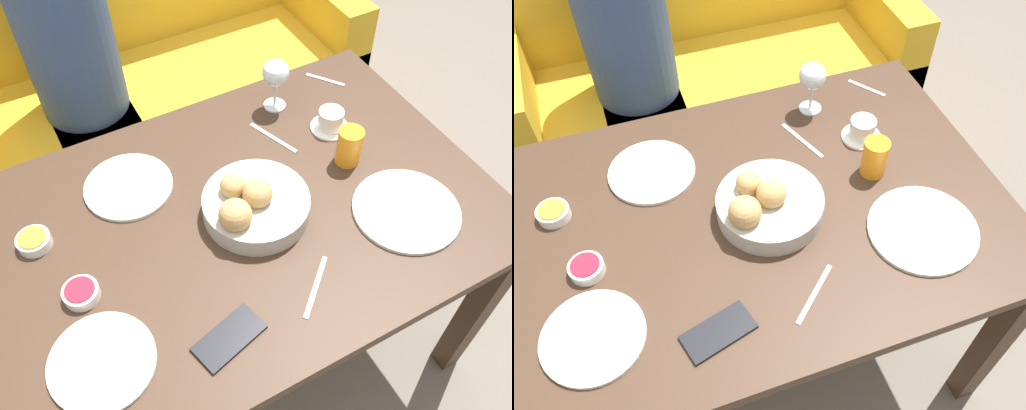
# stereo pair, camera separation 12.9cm
# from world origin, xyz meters

# --- Properties ---
(ground_plane) EXTENTS (10.00, 10.00, 0.00)m
(ground_plane) POSITION_xyz_m (0.00, 0.00, 0.00)
(ground_plane) COLOR #6B6056
(dining_table) EXTENTS (1.29, 0.85, 0.74)m
(dining_table) POSITION_xyz_m (0.00, 0.00, 0.64)
(dining_table) COLOR #3D281C
(dining_table) RESTS_ON ground_plane
(couch) EXTENTS (1.64, 0.70, 0.89)m
(couch) POSITION_xyz_m (0.17, 1.09, 0.32)
(couch) COLOR gold
(couch) RESTS_ON ground_plane
(seated_person) EXTENTS (0.31, 0.40, 1.23)m
(seated_person) POSITION_xyz_m (-0.14, 0.94, 0.54)
(seated_person) COLOR #23232D
(seated_person) RESTS_ON ground_plane
(bread_basket) EXTENTS (0.26, 0.26, 0.12)m
(bread_basket) POSITION_xyz_m (0.05, -0.02, 0.78)
(bread_basket) COLOR #B2ADA3
(bread_basket) RESTS_ON dining_table
(plate_near_left) EXTENTS (0.22, 0.22, 0.01)m
(plate_near_left) POSITION_xyz_m (-0.40, -0.20, 0.74)
(plate_near_left) COLOR silver
(plate_near_left) RESTS_ON dining_table
(plate_near_right) EXTENTS (0.26, 0.26, 0.01)m
(plate_near_right) POSITION_xyz_m (0.38, -0.19, 0.74)
(plate_near_right) COLOR silver
(plate_near_right) RESTS_ON dining_table
(plate_far_center) EXTENTS (0.22, 0.22, 0.01)m
(plate_far_center) POSITION_xyz_m (-0.19, 0.21, 0.74)
(plate_far_center) COLOR silver
(plate_far_center) RESTS_ON dining_table
(juice_glass) EXTENTS (0.07, 0.07, 0.10)m
(juice_glass) POSITION_xyz_m (0.35, 0.02, 0.79)
(juice_glass) COLOR orange
(juice_glass) RESTS_ON dining_table
(wine_glass) EXTENTS (0.08, 0.08, 0.16)m
(wine_glass) POSITION_xyz_m (0.29, 0.30, 0.85)
(wine_glass) COLOR silver
(wine_glass) RESTS_ON dining_table
(coffee_cup) EXTENTS (0.11, 0.11, 0.06)m
(coffee_cup) POSITION_xyz_m (0.38, 0.15, 0.76)
(coffee_cup) COLOR white
(coffee_cup) RESTS_ON dining_table
(jam_bowl_berry) EXTENTS (0.08, 0.08, 0.03)m
(jam_bowl_berry) POSITION_xyz_m (-0.38, -0.04, 0.75)
(jam_bowl_berry) COLOR white
(jam_bowl_berry) RESTS_ON dining_table
(jam_bowl_honey) EXTENTS (0.08, 0.08, 0.03)m
(jam_bowl_honey) POSITION_xyz_m (-0.44, 0.15, 0.75)
(jam_bowl_honey) COLOR white
(jam_bowl_honey) RESTS_ON dining_table
(fork_silver) EXTENTS (0.13, 0.12, 0.00)m
(fork_silver) POSITION_xyz_m (0.07, -0.26, 0.74)
(fork_silver) COLOR #B7B7BC
(fork_silver) RESTS_ON dining_table
(knife_silver) EXTENTS (0.07, 0.16, 0.00)m
(knife_silver) POSITION_xyz_m (0.22, 0.19, 0.74)
(knife_silver) COLOR #B7B7BC
(knife_silver) RESTS_ON dining_table
(spoon_coffee) EXTENTS (0.08, 0.11, 0.00)m
(spoon_coffee) POSITION_xyz_m (0.49, 0.33, 0.74)
(spoon_coffee) COLOR #B7B7BC
(spoon_coffee) RESTS_ON dining_table
(cell_phone) EXTENTS (0.16, 0.11, 0.01)m
(cell_phone) POSITION_xyz_m (-0.15, -0.28, 0.74)
(cell_phone) COLOR black
(cell_phone) RESTS_ON dining_table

